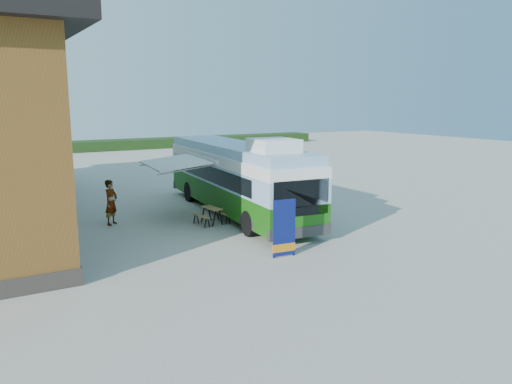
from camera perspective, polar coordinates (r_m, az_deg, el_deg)
ground at (r=17.12m, az=2.66°, el=-6.65°), size 100.00×100.00×0.00m
hedge at (r=54.60m, az=-12.20°, el=5.45°), size 40.00×3.00×1.00m
bus at (r=22.33m, az=-2.26°, el=1.92°), size 3.53×11.91×3.60m
awning at (r=21.35m, az=-8.71°, el=3.89°), size 2.70×3.99×0.49m
banner at (r=16.21m, az=3.23°, el=-4.76°), size 0.83×0.23×1.90m
picnic_table at (r=20.60m, az=-5.08°, el=-2.26°), size 1.31×1.19×0.69m
person_a at (r=21.19m, az=-16.23°, el=-1.14°), size 0.80×0.78×1.85m
person_b at (r=24.33m, az=-4.51°, el=0.64°), size 1.01×1.09×1.80m
slurry_tanker at (r=34.79m, az=-24.85°, el=3.40°), size 2.49×6.27×2.33m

